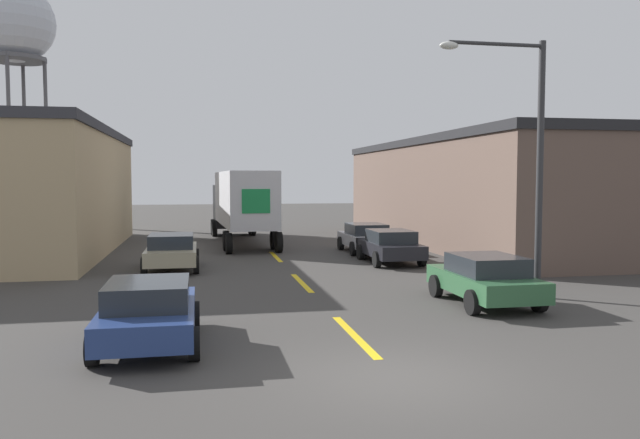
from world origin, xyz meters
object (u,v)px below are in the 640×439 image
(parked_car_left_near, at_px, (149,312))
(semi_truck, at_px, (241,201))
(water_tower, at_px, (14,26))
(street_lamp, at_px, (527,147))
(parked_car_right_mid, at_px, (390,245))
(parked_car_right_near, at_px, (485,278))
(parked_car_right_far, at_px, (366,237))
(parked_car_left_far, at_px, (172,251))

(parked_car_left_near, bearing_deg, semi_truck, 80.96)
(water_tower, xyz_separation_m, street_lamp, (22.95, -34.01, -10.54))
(parked_car_right_mid, bearing_deg, parked_car_right_near, -90.00)
(semi_truck, relative_size, parked_car_right_near, 2.98)
(parked_car_right_mid, height_order, parked_car_left_near, same)
(semi_truck, height_order, parked_car_right_far, semi_truck)
(semi_truck, bearing_deg, water_tower, 131.86)
(water_tower, bearing_deg, parked_car_right_mid, -50.32)
(parked_car_right_mid, height_order, water_tower, water_tower)
(parked_car_right_near, height_order, street_lamp, street_lamp)
(semi_truck, xyz_separation_m, street_lamp, (7.19, -17.99, 2.17))
(parked_car_left_far, distance_m, parked_car_left_near, 11.47)
(parked_car_left_far, relative_size, parked_car_right_mid, 1.00)
(parked_car_right_far, xyz_separation_m, parked_car_left_near, (-9.02, -15.64, 0.00))
(parked_car_left_near, bearing_deg, parked_car_right_near, 17.21)
(parked_car_right_near, height_order, parked_car_left_near, same)
(parked_car_left_near, relative_size, water_tower, 0.23)
(water_tower, bearing_deg, parked_car_right_far, -45.62)
(parked_car_right_mid, height_order, street_lamp, street_lamp)
(semi_truck, bearing_deg, parked_car_right_near, -75.96)
(semi_truck, bearing_deg, parked_car_left_far, -111.53)
(parked_car_right_far, height_order, water_tower, water_tower)
(parked_car_left_far, xyz_separation_m, parked_car_right_mid, (9.02, 0.26, 0.00))
(parked_car_left_far, distance_m, water_tower, 32.16)
(parked_car_left_far, bearing_deg, water_tower, 115.39)
(parked_car_left_far, bearing_deg, parked_car_left_near, -90.00)
(parked_car_right_far, relative_size, parked_car_left_near, 1.00)
(semi_truck, bearing_deg, parked_car_left_near, -101.71)
(parked_car_left_far, xyz_separation_m, parked_car_left_near, (0.00, -11.47, 0.00))
(semi_truck, xyz_separation_m, parked_car_right_far, (5.61, -5.82, -1.59))
(parked_car_right_near, xyz_separation_m, street_lamp, (1.58, 0.68, 3.76))
(parked_car_left_near, relative_size, street_lamp, 0.55)
(parked_car_right_mid, xyz_separation_m, street_lamp, (1.58, -8.25, 3.76))
(semi_truck, height_order, parked_car_left_near, semi_truck)
(street_lamp, bearing_deg, parked_car_right_mid, 100.86)
(street_lamp, bearing_deg, semi_truck, 111.79)
(parked_car_right_near, distance_m, parked_car_right_mid, 8.93)
(parked_car_left_far, height_order, street_lamp, street_lamp)
(water_tower, relative_size, street_lamp, 2.40)
(parked_car_right_near, xyz_separation_m, parked_car_left_near, (-9.02, -2.79, 0.00))
(semi_truck, height_order, water_tower, water_tower)
(parked_car_left_near, bearing_deg, parked_car_right_mid, 52.42)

